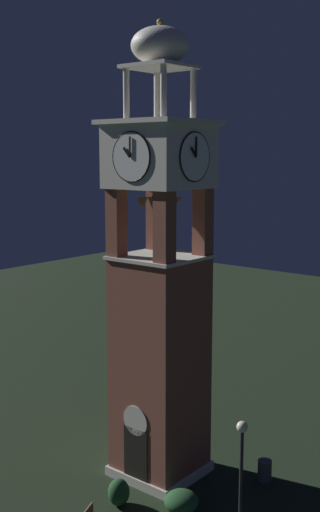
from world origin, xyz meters
name	(u,v)px	position (x,y,z in m)	size (l,w,h in m)	color
ground	(160,472)	(0.00, 0.00, 0.00)	(80.00, 80.00, 0.00)	black
clock_tower	(160,300)	(0.00, 0.00, 6.75)	(3.36, 3.36, 16.54)	brown
lamp_post	(242,457)	(4.51, -1.47, 2.66)	(0.36, 0.36, 3.83)	black
trash_bin	(265,471)	(3.41, 1.97, 0.40)	(0.52, 0.52, 0.80)	#4C4C51
shrub_near_entry	(119,492)	(0.35, -2.66, 0.48)	(0.75, 0.75, 0.95)	#234C28
shrub_left_of_tower	(181,502)	(2.27, -1.63, 0.37)	(1.17, 1.17, 0.75)	#234C28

